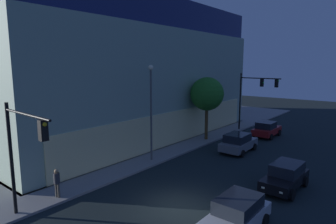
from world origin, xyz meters
The scene contains 11 objects.
ground_plane centered at (0.00, 0.00, 0.00)m, with size 120.00×120.00×0.00m, color black.
modern_building centered at (10.36, 22.23, 7.19)m, with size 31.12×28.74×14.53m.
traffic_light_near_corner centered at (-6.30, 4.66, 4.20)m, with size 0.41×4.62×5.97m.
traffic_light_far_corner centered at (20.41, 4.18, 4.97)m, with size 0.65×5.00×6.89m.
street_lamp_sidewalk centered at (4.89, 6.43, 5.09)m, with size 0.44×0.44×7.86m.
sidewalk_tree centered at (13.63, 6.47, 4.99)m, with size 3.51×3.51×6.62m.
pedestrian_waiting centered at (-3.82, 6.11, 1.19)m, with size 0.36×0.36×1.75m.
car_silver centered at (-0.20, -3.67, 0.85)m, with size 4.59×2.14×1.67m.
car_black centered at (6.35, -3.98, 0.87)m, with size 4.37×2.16×1.69m.
car_grey centered at (12.00, 2.01, 0.89)m, with size 4.42×2.28×1.74m.
car_red centered at (19.35, 2.07, 0.87)m, with size 4.27×2.19×1.73m.
Camera 1 is at (-12.28, -9.25, 7.96)m, focal length 30.82 mm.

